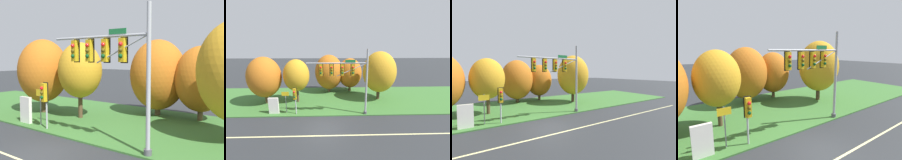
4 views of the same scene
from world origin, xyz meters
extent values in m
plane|color=#282B2D|center=(0.00, 0.00, 0.00)|extent=(160.00, 160.00, 0.00)
cube|color=beige|center=(0.00, -1.20, 0.00)|extent=(36.00, 0.16, 0.01)
cube|color=#386B2D|center=(0.00, 8.25, 0.05)|extent=(48.00, 11.50, 0.10)
cylinder|color=#9EA0A5|center=(4.62, 2.87, 3.79)|extent=(0.22, 0.22, 7.38)
cylinder|color=#4C4C51|center=(4.62, 2.87, 0.25)|extent=(0.40, 0.40, 0.30)
cylinder|color=#9EA0A5|center=(1.35, 2.87, 5.97)|extent=(6.53, 0.14, 0.14)
cylinder|color=#9EA0A5|center=(2.99, 2.87, 5.27)|extent=(3.29, 0.08, 1.47)
cube|color=gold|center=(3.07, 2.87, 5.24)|extent=(0.34, 0.28, 1.22)
cube|color=black|center=(3.07, 3.03, 5.24)|extent=(0.46, 0.04, 1.34)
sphere|color=red|center=(3.07, 2.69, 5.54)|extent=(0.22, 0.22, 0.22)
sphere|color=#51420C|center=(3.07, 2.69, 5.24)|extent=(0.22, 0.22, 0.22)
sphere|color=#0C4219|center=(3.07, 2.69, 4.94)|extent=(0.22, 0.22, 0.22)
cube|color=gold|center=(1.93, 2.87, 5.24)|extent=(0.34, 0.28, 1.22)
cube|color=black|center=(1.93, 3.03, 5.24)|extent=(0.46, 0.04, 1.34)
sphere|color=red|center=(1.93, 2.69, 5.54)|extent=(0.22, 0.22, 0.22)
sphere|color=#51420C|center=(1.93, 2.69, 5.24)|extent=(0.22, 0.22, 0.22)
sphere|color=#0C4219|center=(1.93, 2.69, 4.94)|extent=(0.22, 0.22, 0.22)
cube|color=gold|center=(0.78, 2.87, 5.24)|extent=(0.34, 0.28, 1.22)
cube|color=black|center=(0.78, 3.03, 5.24)|extent=(0.46, 0.04, 1.34)
sphere|color=red|center=(0.78, 2.69, 5.54)|extent=(0.22, 0.22, 0.22)
sphere|color=#51420C|center=(0.78, 2.69, 5.24)|extent=(0.22, 0.22, 0.22)
sphere|color=#0C4219|center=(0.78, 2.69, 4.94)|extent=(0.22, 0.22, 0.22)
cube|color=gold|center=(-0.36, 2.87, 5.24)|extent=(0.34, 0.28, 1.22)
cube|color=black|center=(-0.36, 3.03, 5.24)|extent=(0.46, 0.04, 1.34)
sphere|color=red|center=(-0.36, 2.69, 5.54)|extent=(0.22, 0.22, 0.22)
sphere|color=#51420C|center=(-0.36, 2.69, 5.24)|extent=(0.22, 0.22, 0.22)
sphere|color=#0C4219|center=(-0.36, 2.69, 4.94)|extent=(0.22, 0.22, 0.22)
cube|color=#196B33|center=(2.79, 2.82, 6.19)|extent=(1.10, 0.04, 0.28)
cylinder|color=#9EA0A5|center=(-3.34, 3.10, 1.61)|extent=(0.12, 0.12, 3.02)
cube|color=gold|center=(-3.34, 2.90, 2.56)|extent=(0.34, 0.28, 1.22)
cube|color=black|center=(-3.34, 3.06, 2.56)|extent=(0.46, 0.04, 1.34)
sphere|color=red|center=(-3.34, 2.72, 2.86)|extent=(0.22, 0.22, 0.22)
sphere|color=#51420C|center=(-3.34, 2.72, 2.56)|extent=(0.22, 0.22, 0.22)
sphere|color=#0C4219|center=(-3.34, 2.72, 2.26)|extent=(0.22, 0.22, 0.22)
cylinder|color=slate|center=(-4.59, 3.57, 1.38)|extent=(0.08, 0.08, 2.56)
cube|color=gold|center=(-4.59, 3.54, 2.38)|extent=(0.83, 0.03, 0.46)
cylinder|color=#4C3823|center=(-8.12, 6.60, 1.31)|extent=(0.43, 0.43, 2.42)
ellipsoid|color=#B76019|center=(-8.12, 6.60, 3.71)|extent=(4.31, 4.31, 5.38)
cylinder|color=#4C3823|center=(-4.02, 6.96, 1.51)|extent=(0.35, 0.35, 2.81)
ellipsoid|color=#C68C1E|center=(-4.02, 6.96, 3.86)|extent=(3.46, 3.46, 4.32)
cylinder|color=brown|center=(0.25, 11.69, 1.13)|extent=(0.46, 0.46, 2.07)
ellipsoid|color=#B76019|center=(0.25, 11.69, 3.43)|extent=(4.61, 4.61, 5.77)
cylinder|color=brown|center=(3.78, 11.88, 1.13)|extent=(0.40, 0.40, 2.05)
ellipsoid|color=#B76019|center=(3.78, 11.88, 3.24)|extent=(3.98, 3.98, 4.97)
cube|color=silver|center=(-5.91, 3.26, 1.05)|extent=(1.10, 0.24, 1.90)
cube|color=#4C4C51|center=(-6.31, 3.26, 0.15)|extent=(0.10, 0.20, 0.10)
cube|color=#4C4C51|center=(-5.51, 3.26, 0.15)|extent=(0.10, 0.20, 0.10)
camera|label=1|loc=(11.51, -8.67, 4.87)|focal=45.00mm
camera|label=2|loc=(0.94, -13.02, 7.83)|focal=24.00mm
camera|label=3|loc=(-5.34, -10.77, 4.55)|focal=24.00mm
camera|label=4|loc=(-7.31, -6.73, 5.97)|focal=28.00mm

